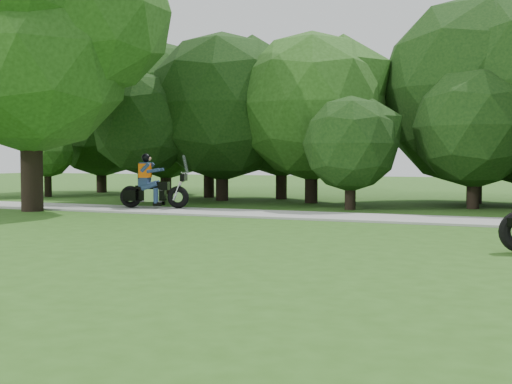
% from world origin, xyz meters
% --- Properties ---
extents(ground, '(100.00, 100.00, 0.00)m').
position_xyz_m(ground, '(0.00, 0.00, 0.00)').
color(ground, '#2C5317').
rests_on(ground, ground).
extents(walkway, '(60.00, 2.20, 0.06)m').
position_xyz_m(walkway, '(0.00, 8.00, 0.03)').
color(walkway, '#989894').
rests_on(walkway, ground).
extents(tree_line, '(40.07, 11.42, 7.68)m').
position_xyz_m(tree_line, '(1.69, 14.75, 3.70)').
color(tree_line, black).
rests_on(tree_line, ground).
extents(big_tree_west, '(8.64, 6.56, 9.96)m').
position_xyz_m(big_tree_west, '(-10.54, 6.85, 5.76)').
color(big_tree_west, black).
rests_on(big_tree_west, ground).
extents(touring_motorcycle, '(2.31, 1.06, 1.78)m').
position_xyz_m(touring_motorcycle, '(-7.34, 8.39, 0.71)').
color(touring_motorcycle, black).
rests_on(touring_motorcycle, walkway).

